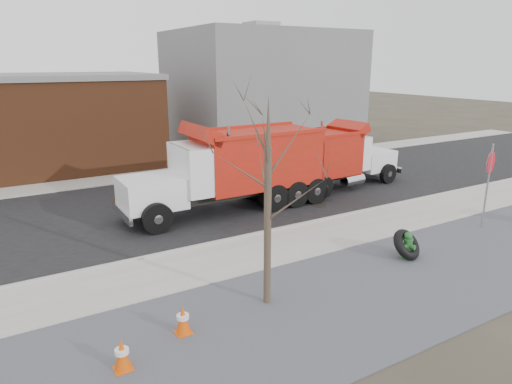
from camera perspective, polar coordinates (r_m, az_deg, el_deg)
ground at (r=15.51m, az=6.41°, el=-6.50°), size 120.00×120.00×0.00m
gravel_verge at (r=13.14m, az=15.73°, el=-11.29°), size 60.00×5.00×0.03m
sidewalk at (r=15.68m, az=5.87°, el=-6.10°), size 60.00×2.50×0.06m
curb at (r=16.66m, az=3.23°, el=-4.59°), size 60.00×0.15×0.11m
road at (r=20.58m, az=-4.10°, el=-0.69°), size 60.00×9.40×0.02m
far_sidewalk at (r=25.65m, az=-9.79°, el=2.52°), size 60.00×2.00×0.06m
building_grey at (r=34.37m, az=0.62°, el=12.82°), size 12.00×10.00×8.00m
bare_tree at (r=10.70m, az=1.50°, el=1.86°), size 3.20×3.20×5.20m
fire_hydrant at (r=14.95m, az=18.42°, el=-6.47°), size 0.50×0.49×0.88m
truck_tire at (r=14.96m, az=18.30°, el=-6.25°), size 1.20×1.08×0.97m
stop_sign at (r=18.26m, az=27.14°, el=2.21°), size 0.83×0.26×3.13m
traffic_cone_near at (r=9.89m, az=-16.40°, el=-18.94°), size 0.36×0.36×0.70m
traffic_cone_far at (r=10.70m, az=-9.12°, el=-15.51°), size 0.36×0.36×0.70m
dump_truck_red_a at (r=21.76m, az=8.95°, el=4.38°), size 7.81×2.70×3.13m
dump_truck_red_b at (r=18.49m, az=-2.72°, el=3.26°), size 8.53×2.50×3.60m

